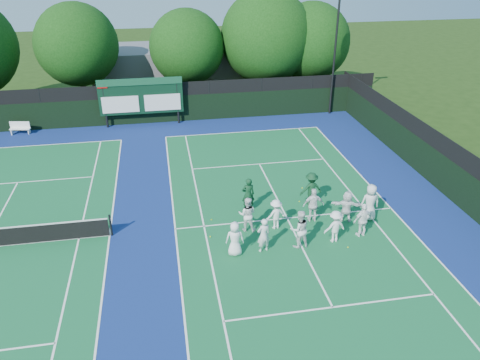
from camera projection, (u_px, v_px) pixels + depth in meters
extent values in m
plane|color=#1C350E|center=(293.00, 229.00, 22.16)|extent=(120.00, 120.00, 0.00)
cube|color=navy|center=(164.00, 230.00, 22.08)|extent=(34.00, 32.00, 0.01)
cube|color=#135D31|center=(287.00, 218.00, 23.03)|extent=(10.97, 23.77, 0.00)
cube|color=white|center=(243.00, 132.00, 33.44)|extent=(10.97, 0.08, 0.00)
cube|color=white|center=(175.00, 229.00, 22.16)|extent=(0.08, 23.77, 0.00)
cube|color=white|center=(391.00, 208.00, 23.89)|extent=(0.08, 23.77, 0.00)
cube|color=white|center=(204.00, 226.00, 22.38)|extent=(0.08, 23.77, 0.00)
cube|color=white|center=(366.00, 211.00, 23.67)|extent=(0.08, 23.77, 0.00)
cube|color=white|center=(333.00, 307.00, 17.42)|extent=(8.23, 0.08, 0.00)
cube|color=white|center=(259.00, 164.00, 28.63)|extent=(8.23, 0.08, 0.00)
cube|color=white|center=(287.00, 218.00, 23.03)|extent=(0.08, 12.80, 0.00)
cube|color=white|center=(37.00, 145.00, 31.23)|extent=(10.97, 0.08, 0.00)
cube|color=white|center=(110.00, 235.00, 21.68)|extent=(0.08, 23.77, 0.00)
cube|color=white|center=(79.00, 238.00, 21.47)|extent=(0.08, 23.77, 0.00)
cube|color=white|center=(18.00, 183.00, 26.42)|extent=(8.23, 0.08, 0.00)
cube|color=black|center=(156.00, 110.00, 34.77)|extent=(34.00, 0.08, 2.00)
cube|color=black|center=(155.00, 90.00, 34.09)|extent=(34.00, 0.05, 1.00)
cube|color=black|center=(457.00, 185.00, 24.00)|extent=(0.08, 32.00, 2.00)
cube|color=black|center=(464.00, 159.00, 23.31)|extent=(0.05, 32.00, 1.00)
cylinder|color=black|center=(105.00, 104.00, 33.51)|extent=(0.16, 0.16, 3.50)
cylinder|color=black|center=(178.00, 100.00, 34.33)|extent=(0.16, 0.16, 3.50)
cube|color=black|center=(141.00, 96.00, 33.72)|extent=(6.00, 0.15, 2.60)
cube|color=#154A2E|center=(139.00, 82.00, 33.13)|extent=(6.00, 0.05, 0.50)
cube|color=silver|center=(120.00, 105.00, 33.62)|extent=(2.60, 0.04, 1.20)
cube|color=silver|center=(163.00, 102.00, 34.10)|extent=(2.60, 0.04, 1.20)
cube|color=#A5110D|center=(102.00, 85.00, 32.77)|extent=(0.70, 0.04, 0.50)
cube|color=slate|center=(199.00, 68.00, 41.96)|extent=(18.00, 6.00, 4.00)
cylinder|color=black|center=(335.00, 49.00, 34.82)|extent=(0.16, 0.16, 10.00)
cylinder|color=black|center=(111.00, 225.00, 21.46)|extent=(0.10, 0.10, 1.10)
cube|color=white|center=(20.00, 129.00, 32.93)|extent=(1.45, 0.62, 0.06)
cube|color=white|center=(20.00, 125.00, 32.93)|extent=(1.39, 0.31, 0.47)
cube|color=white|center=(12.00, 132.00, 32.93)|extent=(0.11, 0.33, 0.38)
cube|color=white|center=(29.00, 131.00, 33.11)|extent=(0.11, 0.33, 0.38)
cylinder|color=black|center=(84.00, 94.00, 36.76)|extent=(0.44, 0.44, 2.96)
sphere|color=#0D340B|center=(77.00, 45.00, 35.03)|extent=(6.17, 6.17, 6.17)
sphere|color=#0D340B|center=(87.00, 52.00, 35.67)|extent=(4.32, 4.32, 4.32)
cylinder|color=black|center=(189.00, 91.00, 38.13)|extent=(0.44, 0.44, 2.61)
sphere|color=#0D340B|center=(187.00, 47.00, 36.54)|extent=(5.84, 5.84, 5.84)
sphere|color=#0D340B|center=(194.00, 54.00, 37.17)|extent=(4.09, 4.09, 4.09)
cylinder|color=black|center=(265.00, 87.00, 39.15)|extent=(0.44, 0.44, 2.60)
sphere|color=#0D340B|center=(267.00, 37.00, 37.30)|extent=(7.37, 7.37, 7.37)
sphere|color=#0D340B|center=(273.00, 46.00, 37.99)|extent=(5.16, 5.16, 5.16)
cylinder|color=black|center=(308.00, 85.00, 39.75)|extent=(0.44, 0.44, 2.54)
sphere|color=#0D340B|center=(311.00, 41.00, 38.10)|extent=(6.28, 6.28, 6.28)
sphere|color=#0D340B|center=(316.00, 48.00, 38.74)|extent=(4.40, 4.40, 4.40)
sphere|color=#BBDD1A|center=(212.00, 220.00, 22.86)|extent=(0.07, 0.07, 0.07)
sphere|color=#BBDD1A|center=(299.00, 201.00, 24.46)|extent=(0.07, 0.07, 0.07)
sphere|color=#BBDD1A|center=(348.00, 247.00, 20.80)|extent=(0.07, 0.07, 0.07)
sphere|color=#BBDD1A|center=(210.00, 237.00, 21.54)|extent=(0.07, 0.07, 0.07)
sphere|color=#BBDD1A|center=(302.00, 188.00, 25.80)|extent=(0.07, 0.07, 0.07)
sphere|color=#BBDD1A|center=(335.00, 219.00, 22.93)|extent=(0.07, 0.07, 0.07)
imported|color=white|center=(235.00, 239.00, 20.03)|extent=(0.86, 0.62, 1.62)
imported|color=silver|center=(264.00, 235.00, 20.24)|extent=(0.68, 0.53, 1.65)
imported|color=white|center=(299.00, 229.00, 20.52)|extent=(0.94, 0.77, 1.81)
imported|color=white|center=(335.00, 227.00, 20.93)|extent=(1.09, 0.73, 1.56)
imported|color=white|center=(363.00, 220.00, 21.30)|extent=(1.05, 0.60, 1.68)
imported|color=white|center=(247.00, 214.00, 21.73)|extent=(0.98, 0.85, 1.72)
imported|color=white|center=(276.00, 214.00, 21.92)|extent=(1.08, 0.78, 1.51)
imported|color=white|center=(313.00, 205.00, 22.45)|extent=(1.05, 0.49, 1.75)
imported|color=white|center=(347.00, 206.00, 22.48)|extent=(1.56, 0.91, 1.60)
imported|color=silver|center=(370.00, 202.00, 22.57)|extent=(0.96, 0.66, 1.87)
imported|color=#0F371D|center=(248.00, 195.00, 23.33)|extent=(0.68, 0.46, 1.80)
imported|color=#0F381D|center=(311.00, 189.00, 23.88)|extent=(1.22, 0.78, 1.79)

